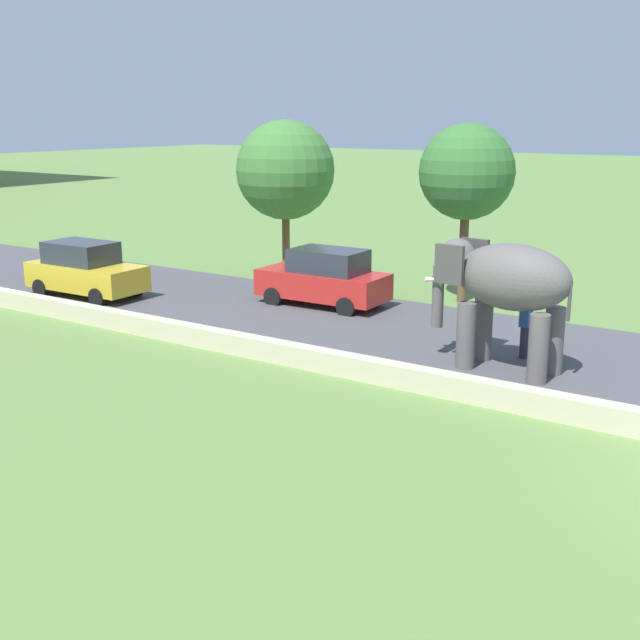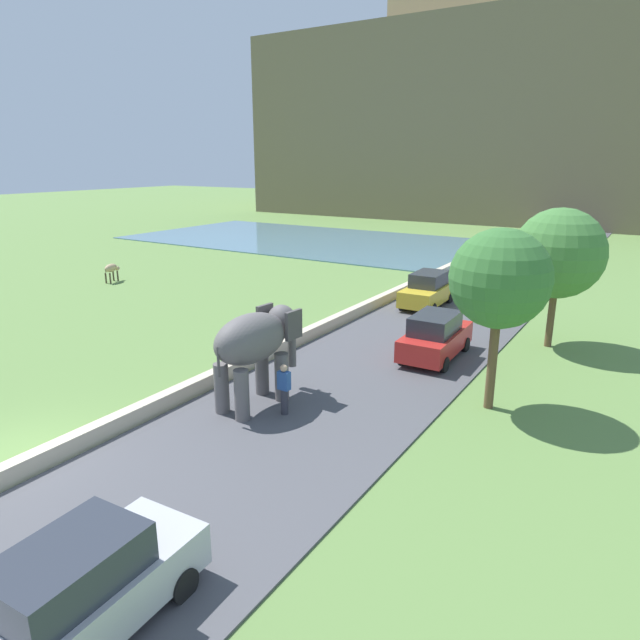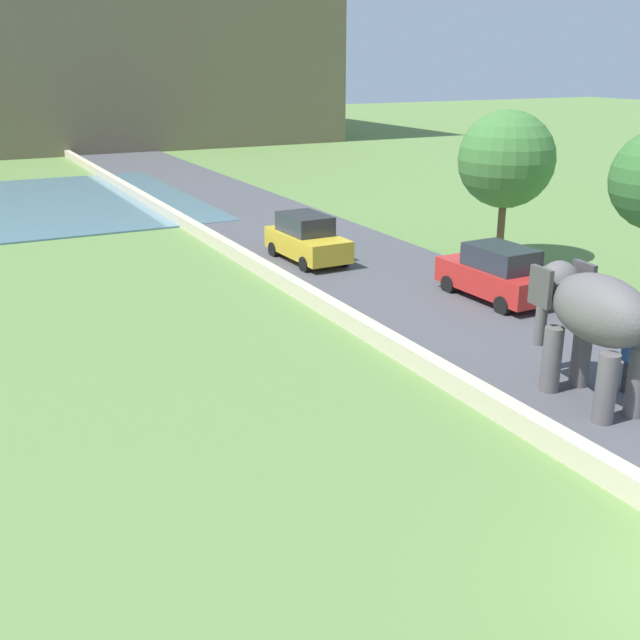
# 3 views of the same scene
# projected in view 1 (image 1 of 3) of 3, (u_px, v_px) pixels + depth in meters

# --- Properties ---
(road_surface) EXTENTS (7.00, 120.00, 0.06)m
(road_surface) POSITION_uv_depth(u_px,v_px,m) (120.00, 287.00, 27.39)
(road_surface) COLOR #4C4C51
(road_surface) RESTS_ON ground
(barrier_wall) EXTENTS (0.40, 110.00, 0.51)m
(barrier_wall) POSITION_uv_depth(u_px,v_px,m) (69.00, 310.00, 23.19)
(barrier_wall) COLOR beige
(barrier_wall) RESTS_ON ground
(elephant) EXTENTS (1.62, 3.52, 2.99)m
(elephant) POSITION_uv_depth(u_px,v_px,m) (503.00, 285.00, 18.02)
(elephant) COLOR #605B5B
(elephant) RESTS_ON ground
(person_beside_elephant) EXTENTS (0.36, 0.22, 1.63)m
(person_beside_elephant) POSITION_uv_depth(u_px,v_px,m) (526.00, 325.00, 19.14)
(person_beside_elephant) COLOR #33333D
(person_beside_elephant) RESTS_ON ground
(car_red) EXTENTS (1.88, 4.05, 1.80)m
(car_red) POSITION_uv_depth(u_px,v_px,m) (324.00, 278.00, 24.52)
(car_red) COLOR red
(car_red) RESTS_ON ground
(car_yellow) EXTENTS (1.88, 4.05, 1.80)m
(car_yellow) POSITION_uv_depth(u_px,v_px,m) (85.00, 270.00, 25.82)
(car_yellow) COLOR gold
(car_yellow) RESTS_ON ground
(tree_near) EXTENTS (3.54, 3.54, 5.60)m
(tree_near) POSITION_uv_depth(u_px,v_px,m) (285.00, 170.00, 28.63)
(tree_near) COLOR brown
(tree_near) RESTS_ON ground
(tree_mid) EXTENTS (2.93, 2.93, 5.52)m
(tree_mid) POSITION_uv_depth(u_px,v_px,m) (467.00, 173.00, 24.43)
(tree_mid) COLOR brown
(tree_mid) RESTS_ON ground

